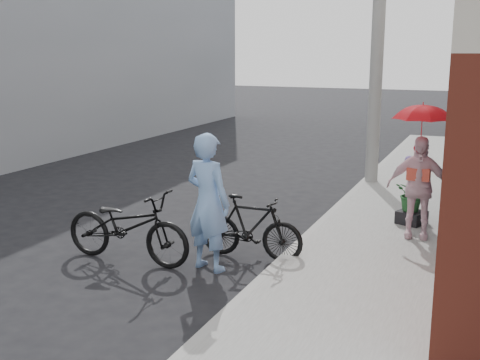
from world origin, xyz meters
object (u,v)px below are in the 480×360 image
Objects in this scene: officer at (208,202)px; kimono_woman at (418,187)px; utility_pole at (378,27)px; planter at (412,217)px; bike_right at (251,227)px; bike_left at (127,226)px.

officer reaches higher than kimono_woman.
kimono_woman is at bearing -123.74° from officer.
officer is (-1.07, -6.14, -2.53)m from utility_pole.
officer is at bearing -128.11° from planter.
officer is 1.20× the size of kimono_woman.
bike_right is at bearing -129.82° from planter.
bike_right is at bearing -97.13° from utility_pole.
bike_right is (1.59, 0.83, -0.06)m from bike_left.
utility_pole reaches higher than bike_left.
officer is 0.95× the size of bike_left.
bike_left reaches higher than planter.
kimono_woman is (2.14, 1.65, 0.45)m from bike_right.
utility_pole is 3.45× the size of bike_left.
bike_right reaches higher than planter.
planter is at bearing -114.00° from officer.
utility_pole is 4.71m from planter.
utility_pole is 6.32m from bike_right.
bike_left is 1.79m from bike_right.
bike_left is 4.49m from kimono_woman.
bike_left reaches higher than bike_right.
bike_left is (-2.28, -6.34, -2.97)m from utility_pole.
kimono_woman is (3.73, 2.48, 0.39)m from bike_left.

